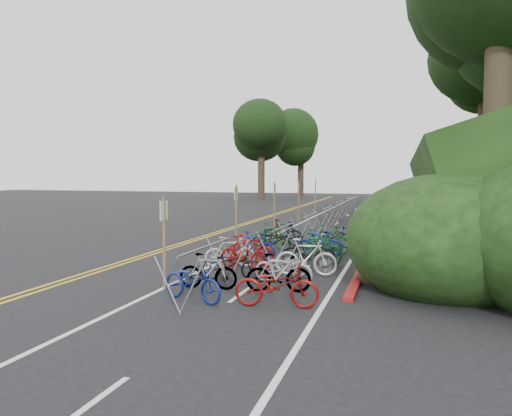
{
  "coord_description": "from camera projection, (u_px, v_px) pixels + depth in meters",
  "views": [
    {
      "loc": [
        6.91,
        -13.4,
        2.96
      ],
      "look_at": [
        0.11,
        9.35,
        1.3
      ],
      "focal_mm": 35.0,
      "sensor_mm": 36.0,
      "label": 1
    }
  ],
  "objects": [
    {
      "name": "ground",
      "position": [
        164.0,
        272.0,
        14.98
      ],
      "size": [
        120.0,
        120.0,
        0.0
      ],
      "primitive_type": "plane",
      "color": "black",
      "rests_on": "ground"
    },
    {
      "name": "road_markings",
      "position": [
        271.0,
        234.0,
        24.45
      ],
      "size": [
        7.47,
        80.0,
        0.01
      ],
      "color": "gold",
      "rests_on": "ground"
    },
    {
      "name": "red_curb",
      "position": [
        379.0,
        232.0,
        24.82
      ],
      "size": [
        0.25,
        28.0,
        0.1
      ],
      "primitive_type": "cube",
      "color": "maroon",
      "rests_on": "ground"
    },
    {
      "name": "embankment",
      "position": [
        512.0,
        180.0,
        29.3
      ],
      "size": [
        14.3,
        48.14,
        9.11
      ],
      "color": "black",
      "rests_on": "ground"
    },
    {
      "name": "tree_cluster",
      "position": [
        453.0,
        43.0,
        32.46
      ],
      "size": [
        32.42,
        54.02,
        18.34
      ],
      "color": "#2D2319",
      "rests_on": "ground"
    },
    {
      "name": "bike_rack_front",
      "position": [
        206.0,
        260.0,
        11.7
      ],
      "size": [
        1.18,
        3.11,
        1.26
      ],
      "color": "gray",
      "rests_on": "ground"
    },
    {
      "name": "bike_racks_rest",
      "position": [
        328.0,
        213.0,
        26.49
      ],
      "size": [
        1.14,
        23.0,
        1.17
      ],
      "color": "gray",
      "rests_on": "ground"
    },
    {
      "name": "signpost_near",
      "position": [
        164.0,
        236.0,
        12.68
      ],
      "size": [
        0.08,
        0.4,
        2.37
      ],
      "color": "brown",
      "rests_on": "ground"
    },
    {
      "name": "signposts_rest",
      "position": [
        288.0,
        200.0,
        28.09
      ],
      "size": [
        0.08,
        18.4,
        2.5
      ],
      "color": "brown",
      "rests_on": "ground"
    },
    {
      "name": "bike_front",
      "position": [
        230.0,
        252.0,
        15.67
      ],
      "size": [
        1.1,
        1.65,
        0.97
      ],
      "primitive_type": "imported",
      "rotation": [
        0.0,
        0.0,
        2.01
      ],
      "color": "beige",
      "rests_on": "ground"
    },
    {
      "name": "bike_valet",
      "position": [
        279.0,
        252.0,
        15.69
      ],
      "size": [
        3.27,
        11.06,
        1.09
      ],
      "color": "navy",
      "rests_on": "ground"
    }
  ]
}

